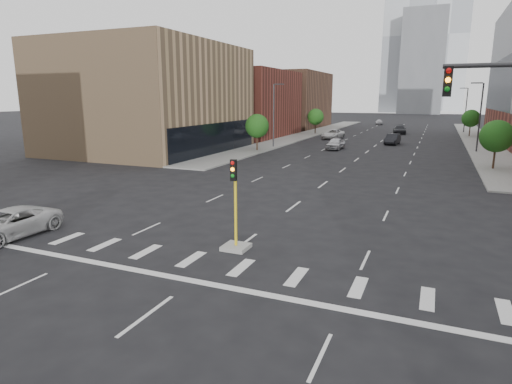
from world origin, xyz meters
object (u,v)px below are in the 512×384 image
Objects in this scene: median_traffic_signal at (236,230)px; car_mid_right at (393,139)px; car_deep_right at (400,130)px; car_far_left at (333,134)px; car_near_left at (335,144)px; parked_minivan at (9,224)px; car_distant at (379,122)px.

car_mid_right is at bearing 87.60° from median_traffic_signal.
car_far_left is at bearing -129.16° from car_deep_right.
car_near_left is (-4.59, 42.19, -0.17)m from median_traffic_signal.
parked_minivan is at bearing -86.17° from car_far_left.
car_deep_right is 77.16m from parked_minivan.
car_far_left is 1.02× the size of car_deep_right.
car_far_left is at bearing -102.01° from car_distant.
car_mid_right reaches higher than car_distant.
parked_minivan is (-13.20, -76.02, -0.10)m from car_deep_right.
median_traffic_signal reaches higher than car_far_left.
car_near_left is 59.41m from car_distant.
median_traffic_signal reaches higher than parked_minivan.
parked_minivan is at bearing -101.97° from car_distant.
car_distant is (-8.26, 49.51, -0.07)m from car_mid_right.
car_distant is (2.40, 43.97, -0.07)m from car_far_left.
parked_minivan is at bearing -99.11° from car_mid_right.
car_distant is 104.70m from parked_minivan.
car_deep_right is at bearing 80.85° from parked_minivan.
parked_minivan is (-3.22, -60.57, -0.08)m from car_far_left.
car_mid_right is at bearing -89.41° from car_distant.
median_traffic_signal is 0.75× the size of car_far_left.
car_far_left reaches higher than parked_minivan.
car_far_left is 1.11× the size of parked_minivan.
car_far_left reaches higher than car_mid_right.
car_near_left is 15.90m from car_far_left.
parked_minivan is at bearing -165.77° from median_traffic_signal.
car_mid_right is 12.01m from car_far_left.
car_distant is at bearing 93.75° from car_far_left.
median_traffic_signal is 52.11m from car_mid_right.
parked_minivan is (-11.70, -2.97, -0.23)m from median_traffic_signal.
car_far_left is (-3.88, 15.42, 0.02)m from car_near_left.
parked_minivan is (-13.88, -55.03, -0.08)m from car_mid_right.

